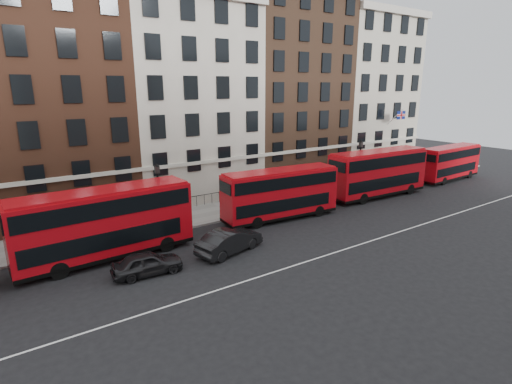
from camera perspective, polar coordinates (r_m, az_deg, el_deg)
ground at (r=28.39m, az=6.10°, el=-7.97°), size 120.00×120.00×0.00m
pavement at (r=36.46m, az=-4.66°, el=-2.55°), size 80.00×5.00×0.15m
kerb at (r=34.41m, az=-2.57°, el=-3.59°), size 80.00×0.30×0.16m
road_centre_line at (r=27.04m, az=8.88°, el=-9.28°), size 70.00×0.12×0.01m
building_terrace at (r=41.23m, az=-10.62°, el=13.64°), size 64.00×11.95×22.00m
bus_b at (r=27.48m, az=-20.84°, el=-4.09°), size 11.28×3.16×4.69m
bus_c at (r=33.55m, az=3.47°, el=-0.12°), size 10.39×3.36×4.29m
bus_d at (r=42.15m, az=17.03°, el=2.72°), size 11.46×3.30×4.76m
bus_e at (r=52.88m, az=25.90°, el=3.86°), size 9.80×2.68×4.08m
car_rear at (r=25.17m, az=-15.27°, el=-9.79°), size 4.31×2.04×1.42m
car_front at (r=27.34m, az=-3.79°, el=-6.98°), size 5.26×2.92×1.64m
lamp_post_left at (r=30.94m, az=-13.74°, el=-0.35°), size 0.44×0.44×5.33m
lamp_post_right at (r=44.19m, az=14.60°, el=4.14°), size 0.44×0.44×5.33m
traffic_light at (r=50.55m, az=21.28°, el=4.19°), size 0.25×0.45×3.27m
iron_railings at (r=38.14m, az=-6.33°, el=-0.90°), size 6.60×0.06×1.00m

